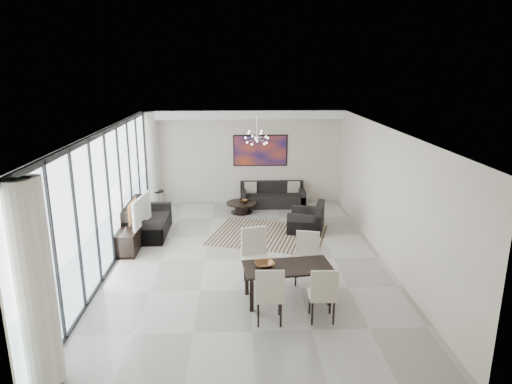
{
  "coord_description": "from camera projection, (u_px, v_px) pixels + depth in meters",
  "views": [
    {
      "loc": [
        -0.22,
        -9.4,
        4.13
      ],
      "look_at": [
        0.22,
        1.1,
        1.25
      ],
      "focal_mm": 32.0,
      "sensor_mm": 36.0,
      "label": 1
    }
  ],
  "objects": [
    {
      "name": "chandelier",
      "position": [
        257.0,
        138.0,
        11.96
      ],
      "size": [
        0.66,
        0.66,
        0.71
      ],
      "color": "silver",
      "rests_on": "room_shell"
    },
    {
      "name": "bowl_coffee",
      "position": [
        244.0,
        201.0,
        13.34
      ],
      "size": [
        0.27,
        0.27,
        0.07
      ],
      "primitive_type": "imported",
      "rotation": [
        0.0,
        0.0,
        0.25
      ],
      "color": "brown",
      "rests_on": "coffee_table"
    },
    {
      "name": "dining_table",
      "position": [
        288.0,
        271.0,
        8.25
      ],
      "size": [
        1.67,
        0.97,
        0.66
      ],
      "color": "black",
      "rests_on": "floor"
    },
    {
      "name": "painting",
      "position": [
        260.0,
        151.0,
        14.05
      ],
      "size": [
        1.68,
        0.04,
        0.98
      ],
      "primitive_type": "cube",
      "color": "#B73D19",
      "rests_on": "room_shell"
    },
    {
      "name": "dining_chair_nw",
      "position": [
        256.0,
        252.0,
        8.93
      ],
      "size": [
        0.63,
        0.63,
        1.11
      ],
      "color": "beige",
      "rests_on": "floor"
    },
    {
      "name": "coffee_table",
      "position": [
        242.0,
        207.0,
        13.36
      ],
      "size": [
        0.89,
        0.89,
        0.31
      ],
      "color": "black",
      "rests_on": "floor"
    },
    {
      "name": "loveseat",
      "position": [
        146.0,
        224.0,
        11.59
      ],
      "size": [
        0.95,
        1.7,
        0.85
      ],
      "color": "black",
      "rests_on": "floor"
    },
    {
      "name": "tv_console",
      "position": [
        131.0,
        235.0,
        10.86
      ],
      "size": [
        0.48,
        1.69,
        0.53
      ],
      "primitive_type": "cube",
      "color": "black",
      "rests_on": "floor"
    },
    {
      "name": "dining_chair_sw",
      "position": [
        269.0,
        292.0,
        7.43
      ],
      "size": [
        0.48,
        0.48,
        1.02
      ],
      "color": "beige",
      "rests_on": "floor"
    },
    {
      "name": "room_shell",
      "position": [
        269.0,
        196.0,
        9.79
      ],
      "size": [
        6.0,
        9.0,
        2.9
      ],
      "color": "#A8A39B",
      "rests_on": "ground"
    },
    {
      "name": "television",
      "position": [
        137.0,
        211.0,
        10.74
      ],
      "size": [
        0.3,
        1.19,
        0.68
      ],
      "primitive_type": "imported",
      "rotation": [
        0.0,
        0.0,
        1.44
      ],
      "color": "gray",
      "rests_on": "tv_console"
    },
    {
      "name": "soffit",
      "position": [
        244.0,
        115.0,
        13.57
      ],
      "size": [
        5.98,
        0.4,
        0.26
      ],
      "primitive_type": "cube",
      "color": "white",
      "rests_on": "room_shell"
    },
    {
      "name": "side_table",
      "position": [
        158.0,
        196.0,
        13.96
      ],
      "size": [
        0.35,
        0.35,
        0.49
      ],
      "color": "black",
      "rests_on": "floor"
    },
    {
      "name": "bowl_dining",
      "position": [
        265.0,
        265.0,
        8.19
      ],
      "size": [
        0.43,
        0.43,
        0.09
      ],
      "primitive_type": "imported",
      "rotation": [
        0.0,
        0.0,
        0.26
      ],
      "color": "brown",
      "rests_on": "dining_table"
    },
    {
      "name": "armchair",
      "position": [
        307.0,
        221.0,
        11.84
      ],
      "size": [
        1.08,
        1.11,
        0.76
      ],
      "color": "black",
      "rests_on": "floor"
    },
    {
      "name": "window_wall",
      "position": [
        113.0,
        197.0,
        9.65
      ],
      "size": [
        0.37,
        8.95,
        2.9
      ],
      "color": "silver",
      "rests_on": "floor"
    },
    {
      "name": "sofa_main",
      "position": [
        272.0,
        198.0,
        14.04
      ],
      "size": [
        1.97,
        0.8,
        0.72
      ],
      "color": "black",
      "rests_on": "floor"
    },
    {
      "name": "rug",
      "position": [
        269.0,
        235.0,
        11.62
      ],
      "size": [
        3.28,
        2.85,
        0.01
      ],
      "primitive_type": "cube",
      "rotation": [
        0.0,
        0.0,
        -0.29
      ],
      "color": "black",
      "rests_on": "floor"
    },
    {
      "name": "dining_chair_se",
      "position": [
        323.0,
        291.0,
        7.51
      ],
      "size": [
        0.47,
        0.47,
        0.98
      ],
      "color": "beige",
      "rests_on": "floor"
    },
    {
      "name": "dining_chair_ne",
      "position": [
        307.0,
        253.0,
        9.0
      ],
      "size": [
        0.56,
        0.56,
        1.01
      ],
      "color": "beige",
      "rests_on": "floor"
    }
  ]
}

